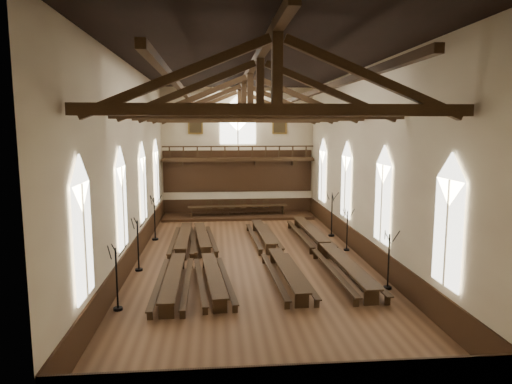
% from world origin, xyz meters
% --- Properties ---
extents(ground, '(26.00, 26.00, 0.00)m').
position_xyz_m(ground, '(0.00, 0.00, 0.00)').
color(ground, brown).
rests_on(ground, ground).
extents(room_walls, '(26.00, 26.00, 26.00)m').
position_xyz_m(room_walls, '(0.00, 0.00, 6.46)').
color(room_walls, beige).
rests_on(room_walls, ground).
extents(wainscot_band, '(12.00, 26.00, 1.20)m').
position_xyz_m(wainscot_band, '(0.00, 0.00, 0.60)').
color(wainscot_band, '#341F0F').
rests_on(wainscot_band, ground).
extents(side_windows, '(11.85, 19.80, 4.50)m').
position_xyz_m(side_windows, '(-0.00, -0.00, 3.74)').
color(side_windows, white).
rests_on(side_windows, room_walls).
extents(end_window, '(2.80, 0.12, 3.80)m').
position_xyz_m(end_window, '(0.00, 12.90, 7.22)').
color(end_window, white).
rests_on(end_window, room_walls).
extents(minstrels_gallery, '(11.80, 1.24, 3.70)m').
position_xyz_m(minstrels_gallery, '(0.00, 12.66, 3.91)').
color(minstrels_gallery, '#322310').
rests_on(minstrels_gallery, room_walls).
extents(portraits, '(7.75, 0.09, 1.45)m').
position_xyz_m(portraits, '(0.00, 12.90, 7.10)').
color(portraits, brown).
rests_on(portraits, room_walls).
extents(roof_trusses, '(11.70, 25.70, 2.80)m').
position_xyz_m(roof_trusses, '(0.00, -0.00, 8.22)').
color(roof_trusses, '#322310').
rests_on(roof_trusses, room_walls).
extents(refectory_row_a, '(1.46, 14.00, 0.71)m').
position_xyz_m(refectory_row_a, '(-3.66, -0.56, 0.51)').
color(refectory_row_a, '#322310').
rests_on(refectory_row_a, ground).
extents(refectory_row_b, '(1.94, 13.79, 0.67)m').
position_xyz_m(refectory_row_b, '(-2.31, -0.38, 0.49)').
color(refectory_row_b, '#322310').
rests_on(refectory_row_b, ground).
extents(refectory_row_c, '(1.68, 14.00, 0.70)m').
position_xyz_m(refectory_row_c, '(1.19, -0.02, 0.51)').
color(refectory_row_c, '#322310').
rests_on(refectory_row_c, ground).
extents(refectory_row_d, '(1.72, 14.56, 0.76)m').
position_xyz_m(refectory_row_d, '(4.05, 0.26, 0.56)').
color(refectory_row_d, '#322310').
rests_on(refectory_row_d, ground).
extents(dais, '(11.40, 2.88, 0.19)m').
position_xyz_m(dais, '(-0.09, 11.40, 0.10)').
color(dais, '#341F0F').
rests_on(dais, ground).
extents(high_table, '(7.72, 1.41, 0.72)m').
position_xyz_m(high_table, '(-0.09, 11.40, 0.80)').
color(high_table, '#322310').
rests_on(high_table, dais).
extents(high_chairs, '(4.96, 0.46, 1.00)m').
position_xyz_m(high_chairs, '(-0.09, 12.15, 0.74)').
color(high_chairs, '#322310').
rests_on(high_chairs, dais).
extents(candelabrum_left_near, '(0.73, 0.78, 2.57)m').
position_xyz_m(candelabrum_left_near, '(-5.55, -6.25, 0.78)').
color(candelabrum_left_near, black).
rests_on(candelabrum_left_near, ground).
extents(candelabrum_left_mid, '(0.74, 0.80, 2.63)m').
position_xyz_m(candelabrum_left_mid, '(-5.55, -1.41, 0.80)').
color(candelabrum_left_mid, black).
rests_on(candelabrum_left_mid, ground).
extents(candelabrum_left_far, '(0.76, 0.86, 2.80)m').
position_xyz_m(candelabrum_left_far, '(-5.55, 4.70, 0.85)').
color(candelabrum_left_far, black).
rests_on(candelabrum_left_far, ground).
extents(candelabrum_right_near, '(0.72, 0.78, 2.56)m').
position_xyz_m(candelabrum_right_near, '(5.55, -4.91, 0.78)').
color(candelabrum_right_near, black).
rests_on(candelabrum_right_near, ground).
extents(candelabrum_right_mid, '(0.72, 0.70, 2.40)m').
position_xyz_m(candelabrum_right_mid, '(5.55, 1.30, 0.73)').
color(candelabrum_right_mid, black).
rests_on(candelabrum_right_mid, ground).
extents(candelabrum_right_far, '(0.86, 0.81, 2.85)m').
position_xyz_m(candelabrum_right_far, '(5.55, 4.72, 0.87)').
color(candelabrum_right_far, black).
rests_on(candelabrum_right_far, ground).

